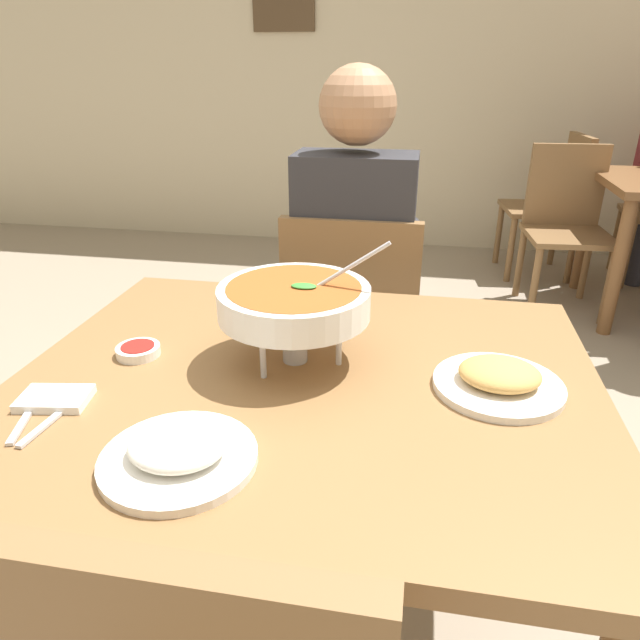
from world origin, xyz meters
TOP-DOWN VIEW (x-y plane):
  - ground_plane at (0.00, 0.00)m, footprint 16.00×16.00m
  - cafe_rear_partition at (0.00, 3.51)m, footprint 10.00×0.10m
  - dining_table_main at (0.00, 0.00)m, footprint 1.13×0.92m
  - chair_diner_main at (-0.00, 0.75)m, footprint 0.44×0.44m
  - diner_main at (0.00, 0.78)m, footprint 0.40×0.45m
  - curry_bowl at (-0.03, 0.05)m, footprint 0.33×0.30m
  - rice_plate at (-0.14, -0.30)m, footprint 0.24×0.24m
  - appetizer_plate at (0.36, 0.01)m, footprint 0.24×0.24m
  - sauce_dish at (-0.36, 0.02)m, footprint 0.09×0.09m
  - napkin_folded at (-0.42, -0.18)m, footprint 0.13×0.10m
  - fork_utensil at (-0.44, -0.23)m, footprint 0.06×0.17m
  - spoon_utensil at (-0.39, -0.23)m, footprint 0.03×0.17m
  - chair_bg_corner at (0.99, 2.40)m, footprint 0.47×0.47m
  - chair_bg_window at (1.04, 2.95)m, footprint 0.48×0.48m

SIDE VIEW (x-z plane):
  - ground_plane at x=0.00m, z-range 0.00..0.00m
  - chair_diner_main at x=0.00m, z-range 0.06..0.96m
  - chair_bg_corner at x=0.99m, z-range 0.06..0.96m
  - chair_bg_window at x=1.04m, z-range 0.06..0.96m
  - dining_table_main at x=0.00m, z-range 0.26..1.01m
  - diner_main at x=0.00m, z-range 0.09..1.40m
  - fork_utensil at x=-0.44m, z-range 0.75..0.76m
  - spoon_utensil at x=-0.39m, z-range 0.75..0.76m
  - napkin_folded at x=-0.42m, z-range 0.75..0.77m
  - sauce_dish at x=-0.36m, z-range 0.75..0.78m
  - rice_plate at x=-0.14m, z-range 0.75..0.80m
  - appetizer_plate at x=0.36m, z-range 0.75..0.80m
  - curry_bowl at x=-0.03m, z-range 0.75..1.01m
  - cafe_rear_partition at x=0.00m, z-range 0.00..3.00m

